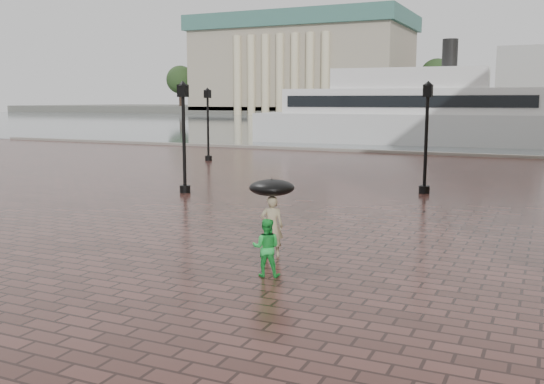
% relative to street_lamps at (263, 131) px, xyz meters
% --- Properties ---
extents(ground, '(300.00, 300.00, 0.00)m').
position_rel_street_lamps_xyz_m(ground, '(5.00, -15.33, -2.33)').
color(ground, '#321B17').
rests_on(ground, ground).
extents(harbour_water, '(240.00, 240.00, 0.00)m').
position_rel_street_lamps_xyz_m(harbour_water, '(5.00, 76.67, -2.33)').
color(harbour_water, '#4C575D').
rests_on(harbour_water, ground).
extents(quay_edge, '(80.00, 0.60, 0.30)m').
position_rel_street_lamps_xyz_m(quay_edge, '(5.00, 16.67, -2.33)').
color(quay_edge, slate).
rests_on(quay_edge, ground).
extents(far_shore, '(300.00, 60.00, 2.00)m').
position_rel_street_lamps_xyz_m(far_shore, '(5.00, 144.67, -1.33)').
color(far_shore, '#4C4C47').
rests_on(far_shore, ground).
extents(museum, '(57.00, 32.50, 26.00)m').
position_rel_street_lamps_xyz_m(museum, '(-50.00, 129.28, 11.58)').
color(museum, gray).
rests_on(museum, ground).
extents(far_trees, '(188.00, 8.00, 13.50)m').
position_rel_street_lamps_xyz_m(far_trees, '(5.00, 122.67, 7.09)').
color(far_trees, '#2D2119').
rests_on(far_trees, ground).
extents(street_lamps, '(15.44, 12.44, 4.40)m').
position_rel_street_lamps_xyz_m(street_lamps, '(0.00, 0.00, 0.00)').
color(street_lamps, black).
rests_on(street_lamps, ground).
extents(adult_pedestrian, '(0.65, 0.54, 1.51)m').
position_rel_street_lamps_xyz_m(adult_pedestrian, '(6.59, -13.22, -1.57)').
color(adult_pedestrian, tan).
rests_on(adult_pedestrian, ground).
extents(child_pedestrian, '(0.73, 0.64, 1.27)m').
position_rel_street_lamps_xyz_m(child_pedestrian, '(7.16, -14.75, -1.69)').
color(child_pedestrian, green).
rests_on(child_pedestrian, ground).
extents(ferry_near, '(27.30, 8.12, 8.84)m').
position_rel_street_lamps_xyz_m(ferry_near, '(1.20, 27.10, 0.33)').
color(ferry_near, '#BCBCBC').
rests_on(ferry_near, ground).
extents(umbrella, '(1.10, 1.10, 1.09)m').
position_rel_street_lamps_xyz_m(umbrella, '(6.59, -13.22, -0.62)').
color(umbrella, black).
rests_on(umbrella, ground).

